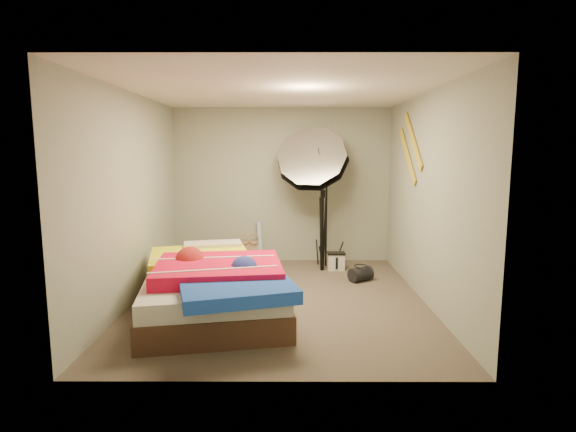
{
  "coord_description": "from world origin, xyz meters",
  "views": [
    {
      "loc": [
        0.12,
        -5.32,
        1.8
      ],
      "look_at": [
        0.1,
        0.6,
        0.95
      ],
      "focal_mm": 28.0,
      "sensor_mm": 36.0,
      "label": 1
    }
  ],
  "objects_px": {
    "tote_bag": "(249,251)",
    "camera_tripod": "(322,225)",
    "duffel_bag": "(361,274)",
    "wrapping_roll": "(260,242)",
    "bed": "(215,285)",
    "photo_umbrella": "(313,161)",
    "camera_case": "(336,262)"
  },
  "relations": [
    {
      "from": "tote_bag",
      "to": "camera_case",
      "type": "relative_size",
      "value": 1.39
    },
    {
      "from": "tote_bag",
      "to": "duffel_bag",
      "type": "height_order",
      "value": "tote_bag"
    },
    {
      "from": "duffel_bag",
      "to": "camera_tripod",
      "type": "xyz_separation_m",
      "value": [
        -0.5,
        0.58,
        0.61
      ]
    },
    {
      "from": "wrapping_roll",
      "to": "camera_case",
      "type": "height_order",
      "value": "wrapping_roll"
    },
    {
      "from": "bed",
      "to": "camera_tripod",
      "type": "xyz_separation_m",
      "value": [
        1.34,
        1.81,
        0.4
      ]
    },
    {
      "from": "camera_case",
      "to": "bed",
      "type": "distance_m",
      "value": 2.42
    },
    {
      "from": "tote_bag",
      "to": "bed",
      "type": "xyz_separation_m",
      "value": [
        -0.18,
        -2.34,
        0.14
      ]
    },
    {
      "from": "tote_bag",
      "to": "wrapping_roll",
      "type": "height_order",
      "value": "wrapping_roll"
    },
    {
      "from": "tote_bag",
      "to": "duffel_bag",
      "type": "distance_m",
      "value": 2.0
    },
    {
      "from": "photo_umbrella",
      "to": "wrapping_roll",
      "type": "bearing_deg",
      "value": 157.9
    },
    {
      "from": "camera_case",
      "to": "photo_umbrella",
      "type": "bearing_deg",
      "value": 154.45
    },
    {
      "from": "tote_bag",
      "to": "photo_umbrella",
      "type": "bearing_deg",
      "value": -20.43
    },
    {
      "from": "tote_bag",
      "to": "camera_tripod",
      "type": "bearing_deg",
      "value": -26.45
    },
    {
      "from": "wrapping_roll",
      "to": "photo_umbrella",
      "type": "bearing_deg",
      "value": -22.1
    },
    {
      "from": "tote_bag",
      "to": "camera_tripod",
      "type": "xyz_separation_m",
      "value": [
        1.16,
        -0.53,
        0.53
      ]
    },
    {
      "from": "wrapping_roll",
      "to": "bed",
      "type": "relative_size",
      "value": 0.27
    },
    {
      "from": "wrapping_roll",
      "to": "camera_tripod",
      "type": "height_order",
      "value": "camera_tripod"
    },
    {
      "from": "wrapping_roll",
      "to": "camera_tripod",
      "type": "bearing_deg",
      "value": -28.37
    },
    {
      "from": "bed",
      "to": "photo_umbrella",
      "type": "height_order",
      "value": "photo_umbrella"
    },
    {
      "from": "wrapping_roll",
      "to": "camera_tripod",
      "type": "relative_size",
      "value": 0.54
    },
    {
      "from": "wrapping_roll",
      "to": "duffel_bag",
      "type": "distance_m",
      "value": 1.87
    },
    {
      "from": "duffel_bag",
      "to": "photo_umbrella",
      "type": "distance_m",
      "value": 1.85
    },
    {
      "from": "wrapping_roll",
      "to": "camera_case",
      "type": "relative_size",
      "value": 2.64
    },
    {
      "from": "bed",
      "to": "camera_tripod",
      "type": "bearing_deg",
      "value": 53.47
    },
    {
      "from": "tote_bag",
      "to": "camera_tripod",
      "type": "relative_size",
      "value": 0.28
    },
    {
      "from": "tote_bag",
      "to": "wrapping_roll",
      "type": "xyz_separation_m",
      "value": [
        0.18,
        0.0,
        0.16
      ]
    },
    {
      "from": "tote_bag",
      "to": "duffel_bag",
      "type": "relative_size",
      "value": 1.08
    },
    {
      "from": "duffel_bag",
      "to": "bed",
      "type": "relative_size",
      "value": 0.13
    },
    {
      "from": "duffel_bag",
      "to": "photo_umbrella",
      "type": "relative_size",
      "value": 0.14
    },
    {
      "from": "photo_umbrella",
      "to": "camera_tripod",
      "type": "height_order",
      "value": "photo_umbrella"
    },
    {
      "from": "duffel_bag",
      "to": "bed",
      "type": "bearing_deg",
      "value": -178.82
    },
    {
      "from": "camera_case",
      "to": "camera_tripod",
      "type": "bearing_deg",
      "value": -173.86
    }
  ]
}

